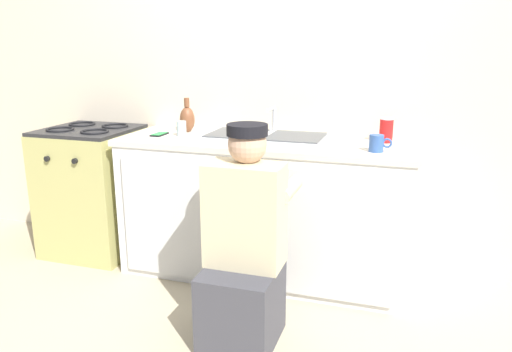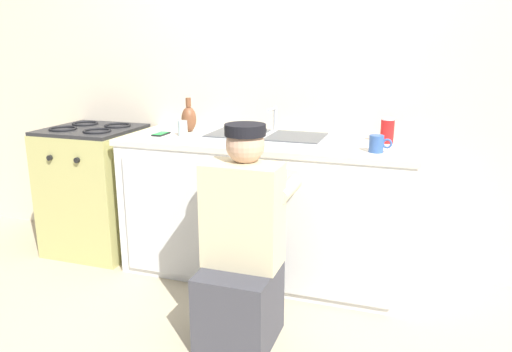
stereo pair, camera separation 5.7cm
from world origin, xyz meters
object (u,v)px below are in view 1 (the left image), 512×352
Objects in this scene: plumber_person at (244,254)px; water_glass at (182,129)px; coffee_mug at (377,143)px; vase_decorative at (187,119)px; soda_cup_red at (386,130)px; sink_double_basin at (266,137)px; cell_phone at (159,134)px; stove_range at (94,190)px.

plumber_person is 11.04× the size of water_glass.
coffee_mug is 1.30m from vase_decorative.
sink_double_basin is at bearing -167.75° from soda_cup_red.
plumber_person is at bearing -132.95° from coffee_mug.
vase_decorative is (0.13, 0.16, 0.08)m from cell_phone.
sink_double_basin is 0.73m from soda_cup_red.
water_glass is (0.73, -0.03, 0.49)m from stove_range.
coffee_mug reaches higher than cell_phone.
soda_cup_red reaches higher than cell_phone.
water_glass is at bearing 133.05° from plumber_person.
stove_range is at bearing 151.90° from plumber_person.
soda_cup_red is (2.00, 0.16, 0.52)m from stove_range.
stove_range is 0.88m from water_glass.
soda_cup_red is at bearing 12.25° from sink_double_basin.
plumber_person is 7.26× the size of soda_cup_red.
plumber_person reaches higher than stove_range.
coffee_mug is at bearing -4.68° from water_glass.
water_glass reaches higher than cell_phone.
soda_cup_red is 1.52× the size of water_glass.
vase_decorative is (-1.30, -0.04, 0.01)m from soda_cup_red.
stove_range is 6.02× the size of soda_cup_red.
plumber_person is 0.97m from coffee_mug.
cell_phone is at bearing 139.45° from plumber_person.
plumber_person reaches higher than sink_double_basin.
water_glass is (-0.56, -0.04, 0.03)m from sink_double_basin.
sink_double_basin is 6.35× the size of coffee_mug.
soda_cup_red is at bearing 56.40° from plumber_person.
soda_cup_red reaches higher than water_glass.
sink_double_basin is 0.72m from cell_phone.
coffee_mug is at bearing -3.91° from stove_range.
plumber_person is at bearing -28.10° from stove_range.
cell_phone is (0.58, -0.04, 0.45)m from stove_range.
water_glass is at bearing 3.17° from cell_phone.
water_glass is 0.43× the size of vase_decorative.
cell_phone is at bearing -172.05° from soda_cup_red.
soda_cup_red is (0.71, 0.15, 0.06)m from sink_double_basin.
sink_double_basin is 0.87× the size of stove_range.
coffee_mug is at bearing -11.37° from sink_double_basin.
plumber_person reaches higher than coffee_mug.
cell_phone is 0.61× the size of vase_decorative.
stove_range reaches higher than cell_phone.
vase_decorative is at bearing 101.44° from water_glass.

